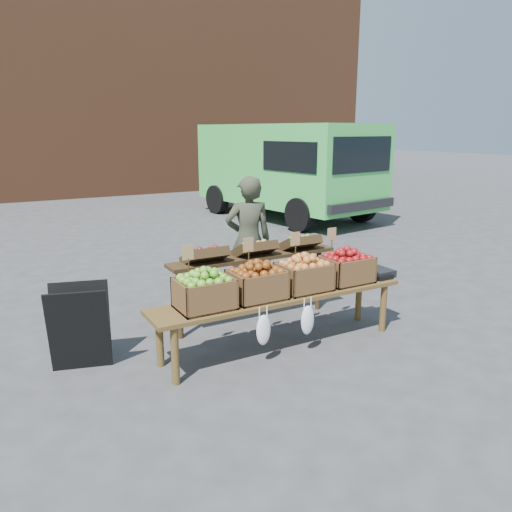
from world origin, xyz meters
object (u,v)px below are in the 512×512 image
back_table (254,279)px  crate_red_apples (304,277)px  chalkboard_sign (80,327)px  display_bench (280,321)px  crate_green_apples (346,269)px  vendor (248,240)px  crate_golden_apples (204,294)px  crate_russet_pears (257,285)px  delivery_van (286,172)px  weighing_scale (376,273)px

back_table → crate_red_apples: (0.17, -0.72, 0.19)m
back_table → chalkboard_sign: bearing=-174.4°
chalkboard_sign → back_table: size_ratio=0.38×
display_bench → crate_green_apples: bearing=0.0°
vendor → crate_green_apples: vendor is taller
vendor → crate_green_apples: 1.47m
crate_golden_apples → crate_russet_pears: (0.55, 0.00, 0.00)m
back_table → crate_golden_apples: (-0.93, -0.72, 0.19)m
delivery_van → crate_red_apples: size_ratio=10.24×
vendor → display_bench: (-0.41, -1.41, -0.52)m
crate_golden_apples → crate_green_apples: size_ratio=1.00×
vendor → crate_russet_pears: vendor is taller
vendor → display_bench: 1.55m
chalkboard_sign → back_table: 1.96m
crate_russet_pears → weighing_scale: bearing=0.0°
weighing_scale → crate_golden_apples: bearing=180.0°
delivery_van → crate_russet_pears: delivery_van is taller
display_bench → weighing_scale: 1.29m
chalkboard_sign → crate_golden_apples: 1.19m
delivery_van → crate_red_apples: bearing=-130.2°
crate_golden_apples → crate_green_apples: 1.65m
chalkboard_sign → weighing_scale: chalkboard_sign is taller
back_table → crate_golden_apples: 1.19m
delivery_van → crate_russet_pears: (-4.59, -6.56, -0.44)m
crate_red_apples → weighing_scale: size_ratio=1.47×
chalkboard_sign → crate_russet_pears: bearing=-3.0°
chalkboard_sign → delivery_van: bearing=60.0°
display_bench → crate_green_apples: (0.82, 0.00, 0.42)m
display_bench → crate_red_apples: (0.28, 0.00, 0.42)m
display_bench → crate_russet_pears: crate_russet_pears is taller
back_table → crate_green_apples: size_ratio=4.20×
delivery_van → crate_golden_apples: 8.34m
crate_golden_apples → back_table: bearing=37.8°
chalkboard_sign → crate_golden_apples: crate_golden_apples is taller
display_bench → back_table: bearing=81.9°
crate_green_apples → vendor: bearing=106.6°
vendor → crate_green_apples: bearing=124.3°
delivery_van → weighing_scale: bearing=-123.6°
crate_green_apples → display_bench: bearing=180.0°
crate_russet_pears → crate_red_apples: (0.55, 0.00, 0.00)m
vendor → back_table: bearing=83.9°
chalkboard_sign → weighing_scale: bearing=5.9°
crate_golden_apples → crate_russet_pears: 0.55m
chalkboard_sign → crate_red_apples: bearing=1.6°
crate_red_apples → crate_green_apples: bearing=0.0°
crate_golden_apples → weighing_scale: 2.08m
back_table → crate_red_apples: size_ratio=4.20×
crate_russet_pears → vendor: bearing=64.2°
crate_russet_pears → crate_golden_apples: bearing=180.0°
weighing_scale → display_bench: bearing=180.0°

